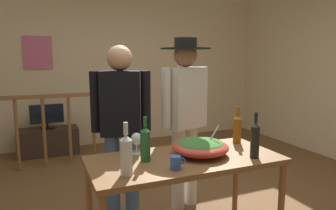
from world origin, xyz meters
TOP-DOWN VIEW (x-y plane):
  - back_wall at (0.00, 2.86)m, footprint 5.64×0.10m
  - side_wall_right at (2.82, 0.86)m, footprint 0.10×4.29m
  - framed_picture at (-1.25, 2.80)m, footprint 0.43×0.03m
  - stair_railing at (-0.84, 1.89)m, footprint 2.77×0.10m
  - tv_console at (-1.17, 2.51)m, footprint 0.90×0.40m
  - flat_screen_tv at (-1.17, 2.48)m, footprint 0.49×0.12m
  - serving_table at (-0.26, -0.53)m, footprint 1.45×0.68m
  - salad_bowl at (-0.12, -0.51)m, footprint 0.44×0.44m
  - wine_glass at (-0.58, -0.31)m, footprint 0.09×0.09m
  - wine_bottle_dark at (0.22, -0.74)m, footprint 0.07×0.07m
  - wine_bottle_green at (-0.57, -0.49)m, footprint 0.07×0.07m
  - wine_bottle_clear at (-0.76, -0.70)m, footprint 0.08×0.08m
  - wine_bottle_amber at (0.34, -0.34)m, footprint 0.07×0.07m
  - mug_blue at (-0.43, -0.72)m, footprint 0.11×0.07m
  - person_standing_left at (-0.59, 0.14)m, footprint 0.52×0.32m
  - person_standing_right at (0.06, 0.14)m, footprint 0.56×0.48m

SIDE VIEW (x-z plane):
  - tv_console at x=-1.17m, z-range 0.00..0.41m
  - stair_railing at x=-0.84m, z-range 0.10..1.16m
  - flat_screen_tv at x=-1.17m, z-range 0.45..0.83m
  - serving_table at x=-0.26m, z-range 0.30..1.07m
  - mug_blue at x=-0.43m, z-range 0.77..0.86m
  - salad_bowl at x=-0.12m, z-range 0.72..0.94m
  - wine_glass at x=-0.58m, z-range 0.80..0.96m
  - wine_bottle_amber at x=0.34m, z-range 0.74..1.06m
  - wine_bottle_green at x=-0.57m, z-range 0.74..1.06m
  - wine_bottle_clear at x=-0.76m, z-range 0.73..1.08m
  - wine_bottle_dark at x=0.22m, z-range 0.73..1.08m
  - person_standing_left at x=-0.59m, z-range 0.14..1.76m
  - person_standing_right at x=0.06m, z-range 0.17..1.87m
  - back_wall at x=0.00m, z-range 0.00..2.87m
  - side_wall_right at x=2.82m, z-range 0.00..2.87m
  - framed_picture at x=-1.25m, z-range 1.33..1.84m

